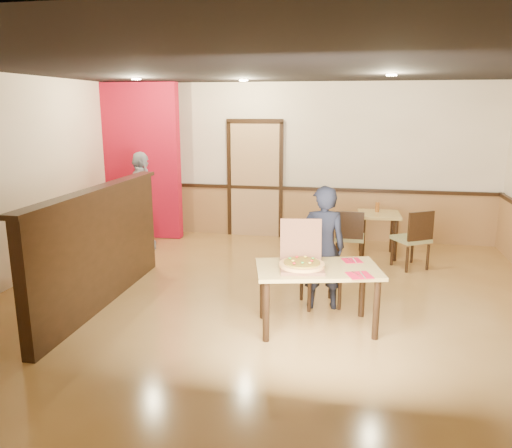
{
  "coord_description": "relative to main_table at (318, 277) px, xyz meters",
  "views": [
    {
      "loc": [
        0.93,
        -5.52,
        2.37
      ],
      "look_at": [
        -0.12,
        0.0,
        1.05
      ],
      "focal_mm": 35.0,
      "sensor_mm": 36.0,
      "label": 1
    }
  ],
  "objects": [
    {
      "name": "condiment",
      "position": [
        0.75,
        3.05,
        0.2
      ],
      "size": [
        0.06,
        0.06,
        0.16
      ],
      "primitive_type": "cylinder",
      "color": "brown",
      "rests_on": "side_table"
    },
    {
      "name": "side_table",
      "position": [
        0.78,
        2.94,
        -0.06
      ],
      "size": [
        0.67,
        0.67,
        0.71
      ],
      "rotation": [
        0.0,
        0.0,
        0.02
      ],
      "color": "tan",
      "rests_on": "floor"
    },
    {
      "name": "passerby",
      "position": [
        -3.13,
        2.64,
        0.23
      ],
      "size": [
        0.73,
        1.05,
        1.65
      ],
      "primitive_type": "imported",
      "rotation": [
        0.0,
        0.0,
        1.94
      ],
      "color": "#94939B",
      "rests_on": "floor"
    },
    {
      "name": "pizza_box",
      "position": [
        -0.17,
        -0.04,
        0.17
      ],
      "size": [
        0.53,
        0.6,
        0.48
      ],
      "rotation": [
        0.0,
        0.0,
        0.16
      ],
      "color": "brown",
      "rests_on": "main_table"
    },
    {
      "name": "diner",
      "position": [
        0.01,
        0.6,
        0.16
      ],
      "size": [
        0.6,
        0.45,
        1.49
      ],
      "primitive_type": "imported",
      "rotation": [
        0.0,
        0.0,
        3.33
      ],
      "color": "black",
      "rests_on": "floor"
    },
    {
      "name": "pizza",
      "position": [
        -0.16,
        -0.09,
        0.16
      ],
      "size": [
        0.56,
        0.56,
        0.03
      ],
      "primitive_type": "cylinder",
      "rotation": [
        0.0,
        0.0,
        -0.18
      ],
      "color": "gold",
      "rests_on": "pizza_box"
    },
    {
      "name": "napkin_far",
      "position": [
        0.36,
        0.31,
        0.11
      ],
      "size": [
        0.25,
        0.25,
        0.01
      ],
      "rotation": [
        0.0,
        0.0,
        0.34
      ],
      "color": "red",
      "rests_on": "main_table"
    },
    {
      "name": "spot_a",
      "position": [
        -2.93,
        2.21,
        2.19
      ],
      "size": [
        0.14,
        0.14,
        0.02
      ],
      "primitive_type": "cylinder",
      "color": "beige",
      "rests_on": "ceiling"
    },
    {
      "name": "ceiling",
      "position": [
        -0.63,
        0.41,
        2.21
      ],
      "size": [
        7.0,
        7.0,
        0.0
      ],
      "primitive_type": "plane",
      "rotation": [
        3.14,
        0.0,
        0.0
      ],
      "color": "black",
      "rests_on": "wall_back"
    },
    {
      "name": "spot_c",
      "position": [
        0.77,
        1.91,
        2.19
      ],
      "size": [
        0.14,
        0.14,
        0.02
      ],
      "primitive_type": "cylinder",
      "color": "beige",
      "rests_on": "ceiling"
    },
    {
      "name": "diner_chair",
      "position": [
        -0.03,
        0.74,
        -0.09
      ],
      "size": [
        0.58,
        0.58,
        0.91
      ],
      "rotation": [
        0.0,
        0.0,
        0.34
      ],
      "color": "olive",
      "rests_on": "floor"
    },
    {
      "name": "back_door",
      "position": [
        -1.43,
        3.87,
        0.46
      ],
      "size": [
        0.9,
        0.06,
        2.1
      ],
      "primitive_type": "cube",
      "color": "tan",
      "rests_on": "wall_back"
    },
    {
      "name": "napkin_near",
      "position": [
        0.43,
        -0.19,
        0.11
      ],
      "size": [
        0.3,
        0.3,
        0.01
      ],
      "rotation": [
        0.0,
        0.0,
        0.35
      ],
      "color": "red",
      "rests_on": "main_table"
    },
    {
      "name": "main_table",
      "position": [
        0.0,
        0.0,
        0.0
      ],
      "size": [
        1.44,
        1.02,
        0.7
      ],
      "rotation": [
        0.0,
        0.0,
        0.23
      ],
      "color": "tan",
      "rests_on": "floor"
    },
    {
      "name": "wall_back",
      "position": [
        -0.63,
        3.91,
        0.81
      ],
      "size": [
        7.0,
        0.0,
        7.0
      ],
      "primitive_type": "plane",
      "rotation": [
        1.57,
        0.0,
        0.0
      ],
      "color": "beige",
      "rests_on": "floor"
    },
    {
      "name": "spot_b",
      "position": [
        -1.43,
        2.91,
        2.19
      ],
      "size": [
        0.14,
        0.14,
        0.02
      ],
      "primitive_type": "cylinder",
      "color": "beige",
      "rests_on": "ceiling"
    },
    {
      "name": "booth_partition",
      "position": [
        -2.63,
        0.21,
        0.14
      ],
      "size": [
        0.2,
        3.1,
        1.44
      ],
      "color": "black",
      "rests_on": "floor"
    },
    {
      "name": "red_accent_panel",
      "position": [
        -3.53,
        3.41,
        0.81
      ],
      "size": [
        1.6,
        0.2,
        2.78
      ],
      "primitive_type": "cube",
      "color": "#A50B22",
      "rests_on": "floor"
    },
    {
      "name": "floor",
      "position": [
        -0.63,
        0.41,
        -0.59
      ],
      "size": [
        7.0,
        7.0,
        0.0
      ],
      "primitive_type": "plane",
      "color": "#B28445",
      "rests_on": "ground"
    },
    {
      "name": "side_chair_left",
      "position": [
        0.33,
        2.33,
        -0.12
      ],
      "size": [
        0.44,
        0.44,
        0.87
      ],
      "rotation": [
        0.0,
        0.0,
        3.11
      ],
      "color": "olive",
      "rests_on": "floor"
    },
    {
      "name": "wainscot_back",
      "position": [
        -0.63,
        3.88,
        -0.14
      ],
      "size": [
        7.0,
        0.04,
        0.9
      ],
      "primitive_type": "cube",
      "color": "olive",
      "rests_on": "floor"
    },
    {
      "name": "side_chair_right",
      "position": [
        1.26,
        2.33,
        -0.1
      ],
      "size": [
        0.61,
        0.61,
        0.9
      ],
      "rotation": [
        0.0,
        0.0,
        3.69
      ],
      "color": "olive",
      "rests_on": "floor"
    },
    {
      "name": "chair_rail_back",
      "position": [
        -0.63,
        3.86,
        0.33
      ],
      "size": [
        7.0,
        0.06,
        0.06
      ],
      "primitive_type": "cube",
      "color": "black",
      "rests_on": "wall_back"
    }
  ]
}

